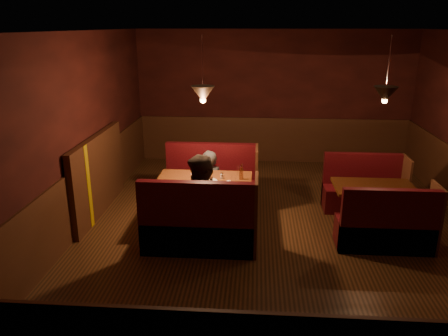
# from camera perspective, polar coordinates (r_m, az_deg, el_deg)

# --- Properties ---
(room) EXTENTS (6.02, 7.02, 2.92)m
(room) POSITION_cam_1_polar(r_m,az_deg,el_deg) (6.49, 4.89, 0.86)
(room) COLOR #301F10
(room) RESTS_ON ground
(main_table) EXTENTS (1.43, 0.87, 1.00)m
(main_table) POSITION_cam_1_polar(r_m,az_deg,el_deg) (6.64, -2.46, -2.90)
(main_table) COLOR #61320F
(main_table) RESTS_ON ground
(main_bench_far) EXTENTS (1.57, 0.56, 1.07)m
(main_bench_far) POSITION_cam_1_polar(r_m,az_deg,el_deg) (7.48, -1.59, -2.45)
(main_bench_far) COLOR black
(main_bench_far) RESTS_ON ground
(main_bench_near) EXTENTS (1.57, 0.56, 1.07)m
(main_bench_near) POSITION_cam_1_polar(r_m,az_deg,el_deg) (6.00, -3.17, -7.90)
(main_bench_near) COLOR black
(main_bench_near) RESTS_ON ground
(second_table) EXTENTS (1.19, 0.76, 0.67)m
(second_table) POSITION_cam_1_polar(r_m,az_deg,el_deg) (7.00, 18.94, -3.59)
(second_table) COLOR #61320F
(second_table) RESTS_ON ground
(second_bench_far) EXTENTS (1.32, 0.49, 0.94)m
(second_bench_far) POSITION_cam_1_polar(r_m,az_deg,el_deg) (7.72, 17.73, -3.01)
(second_bench_far) COLOR black
(second_bench_far) RESTS_ON ground
(second_bench_near) EXTENTS (1.32, 0.49, 0.94)m
(second_bench_near) POSITION_cam_1_polar(r_m,az_deg,el_deg) (6.45, 20.51, -7.56)
(second_bench_near) COLOR black
(second_bench_near) RESTS_ON ground
(diner_a) EXTENTS (0.58, 0.46, 1.39)m
(diner_a) POSITION_cam_1_polar(r_m,az_deg,el_deg) (7.19, -2.05, -0.33)
(diner_a) COLOR #383838
(diner_a) RESTS_ON ground
(diner_b) EXTENTS (0.98, 0.88, 1.65)m
(diner_b) POSITION_cam_1_polar(r_m,az_deg,el_deg) (6.02, -2.76, -2.79)
(diner_b) COLOR black
(diner_b) RESTS_ON ground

